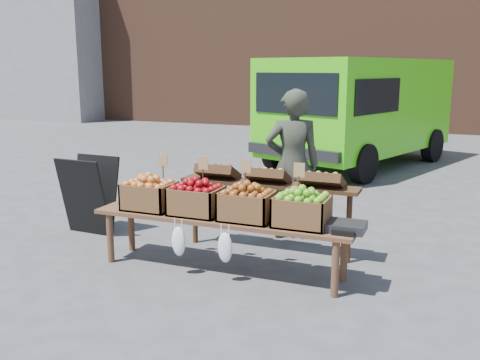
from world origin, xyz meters
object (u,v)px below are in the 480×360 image
at_px(delivery_van, 360,113).
at_px(back_table, 268,207).
at_px(chalkboard_sign, 89,195).
at_px(crate_red_apples, 247,206).
at_px(weighing_scale, 347,227).
at_px(display_bench, 222,244).
at_px(crate_russet_pears, 196,201).
at_px(vendor, 293,165).
at_px(crate_green_apples, 302,211).
at_px(crate_golden_apples, 149,196).

relative_size(delivery_van, back_table, 2.35).
bearing_deg(chalkboard_sign, crate_red_apples, -10.74).
height_order(back_table, weighing_scale, back_table).
height_order(display_bench, crate_red_apples, crate_red_apples).
relative_size(crate_russet_pears, weighing_scale, 1.47).
distance_m(chalkboard_sign, weighing_scale, 3.34).
height_order(delivery_van, weighing_scale, delivery_van).
height_order(vendor, crate_green_apples, vendor).
bearing_deg(delivery_van, display_bench, -72.43).
bearing_deg(crate_red_apples, crate_green_apples, 0.00).
bearing_deg(crate_golden_apples, back_table, 34.02).
height_order(back_table, display_bench, back_table).
height_order(crate_golden_apples, crate_green_apples, same).
distance_m(crate_red_apples, weighing_scale, 0.98).
distance_m(crate_golden_apples, weighing_scale, 2.08).
bearing_deg(display_bench, chalkboard_sign, 164.55).
height_order(display_bench, crate_russet_pears, crate_russet_pears).
xyz_separation_m(back_table, crate_green_apples, (0.58, -0.72, 0.19)).
height_order(crate_red_apples, weighing_scale, crate_red_apples).
bearing_deg(crate_green_apples, crate_russet_pears, 180.00).
distance_m(chalkboard_sign, back_table, 2.29).
relative_size(vendor, back_table, 0.85).
relative_size(vendor, crate_golden_apples, 3.59).
xyz_separation_m(back_table, display_bench, (-0.24, -0.72, -0.24)).
xyz_separation_m(vendor, chalkboard_sign, (-2.37, -0.79, -0.41)).
xyz_separation_m(delivery_van, back_table, (0.01, -5.88, -0.58)).
height_order(crate_golden_apples, crate_russet_pears, same).
xyz_separation_m(vendor, crate_red_apples, (-0.06, -1.36, -0.19)).
bearing_deg(crate_russet_pears, crate_red_apples, 0.00).
distance_m(crate_red_apples, crate_green_apples, 0.55).
bearing_deg(weighing_scale, chalkboard_sign, 170.28).
height_order(crate_red_apples, crate_green_apples, same).
xyz_separation_m(chalkboard_sign, crate_russet_pears, (1.76, -0.56, 0.22)).
bearing_deg(crate_russet_pears, weighing_scale, 0.00).
distance_m(display_bench, weighing_scale, 1.29).
bearing_deg(crate_golden_apples, delivery_van, 80.88).
height_order(vendor, display_bench, vendor).
height_order(crate_green_apples, weighing_scale, crate_green_apples).
bearing_deg(crate_green_apples, weighing_scale, 0.00).
relative_size(crate_golden_apples, crate_red_apples, 1.00).
xyz_separation_m(chalkboard_sign, display_bench, (2.04, -0.56, -0.20)).
relative_size(delivery_van, weighing_scale, 14.49).
bearing_deg(vendor, crate_golden_apples, 25.95).
height_order(vendor, crate_red_apples, vendor).
height_order(chalkboard_sign, crate_green_apples, chalkboard_sign).
xyz_separation_m(chalkboard_sign, crate_red_apples, (2.31, -0.56, 0.22)).
height_order(delivery_van, crate_green_apples, delivery_van).
height_order(back_table, crate_red_apples, back_table).
bearing_deg(crate_red_apples, delivery_van, 90.35).
height_order(delivery_van, crate_red_apples, delivery_van).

